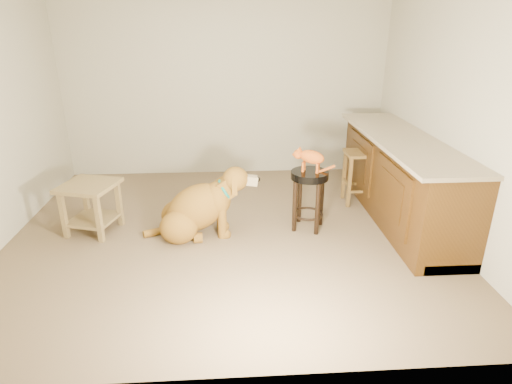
{
  "coord_description": "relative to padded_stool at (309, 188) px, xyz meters",
  "views": [
    {
      "loc": [
        0.03,
        -4.09,
        2.11
      ],
      "look_at": [
        0.3,
        0.03,
        0.45
      ],
      "focal_mm": 30.0,
      "sensor_mm": 36.0,
      "label": 1
    }
  ],
  "objects": [
    {
      "name": "floor",
      "position": [
        -0.87,
        -0.08,
        -0.46
      ],
      "size": [
        4.5,
        4.0,
        0.01
      ],
      "primitive_type": "cube",
      "color": "brown",
      "rests_on": "ground"
    },
    {
      "name": "side_table",
      "position": [
        -2.3,
        0.07,
        -0.1
      ],
      "size": [
        0.65,
        0.65,
        0.54
      ],
      "rotation": [
        0.0,
        0.0,
        -0.28
      ],
      "color": "brown",
      "rests_on": "ground"
    },
    {
      "name": "wood_stool",
      "position": [
        0.73,
        0.66,
        -0.12
      ],
      "size": [
        0.36,
        0.36,
        0.65
      ],
      "rotation": [
        0.0,
        0.0,
        -0.03
      ],
      "color": "brown",
      "rests_on": "ground"
    },
    {
      "name": "padded_stool",
      "position": [
        0.0,
        0.0,
        0.0
      ],
      "size": [
        0.43,
        0.43,
        0.65
      ],
      "rotation": [
        0.0,
        0.0,
        -0.38
      ],
      "color": "black",
      "rests_on": "ground"
    },
    {
      "name": "tabby_kitten",
      "position": [
        -0.01,
        0.0,
        0.34
      ],
      "size": [
        0.44,
        0.22,
        0.28
      ],
      "rotation": [
        0.0,
        0.0,
        -0.38
      ],
      "color": "#A64610",
      "rests_on": "padded_stool"
    },
    {
      "name": "cabinet_run",
      "position": [
        1.08,
        0.22,
        -0.02
      ],
      "size": [
        0.7,
        2.56,
        0.94
      ],
      "color": "#3C240A",
      "rests_on": "ground"
    },
    {
      "name": "room_shell",
      "position": [
        -0.87,
        -0.08,
        1.22
      ],
      "size": [
        4.54,
        4.04,
        2.62
      ],
      "color": "#A49F84",
      "rests_on": "ground"
    },
    {
      "name": "golden_retriever",
      "position": [
        -1.17,
        -0.09,
        -0.17
      ],
      "size": [
        1.24,
        0.63,
        0.78
      ],
      "rotation": [
        0.0,
        0.0,
        0.07
      ],
      "color": "brown",
      "rests_on": "ground"
    }
  ]
}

